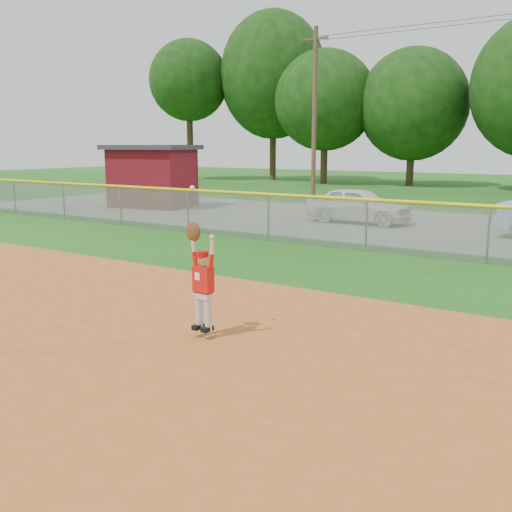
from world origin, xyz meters
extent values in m
plane|color=#1B5413|center=(0.00, 0.00, 0.00)|extent=(120.00, 120.00, 0.00)
cube|color=slate|center=(0.00, 16.00, 0.01)|extent=(44.00, 10.00, 0.03)
imported|color=silver|center=(-2.58, 15.48, 0.73)|extent=(4.12, 1.69, 1.40)
cube|color=#560C12|center=(-13.56, 15.58, 1.42)|extent=(4.07, 3.35, 2.83)
cube|color=#333338|center=(-13.56, 15.58, 2.94)|extent=(4.60, 3.88, 0.23)
cube|color=gray|center=(0.00, 10.00, 0.75)|extent=(40.00, 0.03, 1.50)
cylinder|color=yellow|center=(0.00, 10.00, 1.50)|extent=(40.00, 0.10, 0.10)
cylinder|color=gray|center=(-16.67, 10.00, 0.75)|extent=(0.06, 0.06, 1.50)
cylinder|color=gray|center=(-13.33, 10.00, 0.75)|extent=(0.06, 0.06, 1.50)
cylinder|color=gray|center=(-10.00, 10.00, 0.75)|extent=(0.06, 0.06, 1.50)
cylinder|color=gray|center=(-6.67, 10.00, 0.75)|extent=(0.06, 0.06, 1.50)
cylinder|color=gray|center=(-3.33, 10.00, 0.75)|extent=(0.06, 0.06, 1.50)
cylinder|color=gray|center=(0.00, 10.00, 0.75)|extent=(0.06, 0.06, 1.50)
cylinder|color=gray|center=(3.33, 10.00, 0.75)|extent=(0.06, 0.06, 1.50)
cylinder|color=#4C3823|center=(-8.00, 22.00, 4.50)|extent=(0.24, 0.24, 9.00)
cube|color=#4C3823|center=(-8.00, 22.00, 8.40)|extent=(1.40, 0.10, 0.10)
cylinder|color=black|center=(1.00, 22.00, 8.30)|extent=(18.50, 0.02, 0.02)
cylinder|color=black|center=(1.00, 22.00, 8.50)|extent=(18.50, 0.02, 0.02)
cylinder|color=#422D1C|center=(-27.25, 35.02, 2.93)|extent=(0.56, 0.56, 5.87)
ellipsoid|color=#193F0F|center=(-27.25, 35.02, 8.67)|extent=(6.95, 6.95, 7.05)
cylinder|color=#422D1C|center=(-20.61, 38.40, 3.05)|extent=(0.56, 0.56, 6.10)
ellipsoid|color=#193F0F|center=(-20.61, 38.40, 9.01)|extent=(9.19, 9.19, 10.85)
cylinder|color=#422D1C|center=(-14.62, 36.53, 2.22)|extent=(0.56, 0.56, 4.43)
ellipsoid|color=#193F0F|center=(-14.62, 36.53, 6.55)|extent=(8.01, 8.01, 7.88)
cylinder|color=#422D1C|center=(-8.07, 38.17, 2.05)|extent=(0.56, 0.56, 4.11)
ellipsoid|color=#193F0F|center=(-8.07, 38.17, 6.07)|extent=(8.19, 8.19, 8.39)
cylinder|color=silver|center=(0.75, 1.40, 0.42)|extent=(0.12, 0.12, 0.53)
cylinder|color=silver|center=(0.94, 1.39, 0.42)|extent=(0.12, 0.12, 0.53)
cube|color=black|center=(0.75, 1.37, 0.19)|extent=(0.12, 0.22, 0.07)
cube|color=black|center=(0.94, 1.36, 0.19)|extent=(0.12, 0.22, 0.07)
cube|color=silver|center=(0.84, 1.39, 0.72)|extent=(0.28, 0.16, 0.11)
cube|color=maroon|center=(0.84, 1.39, 0.78)|extent=(0.29, 0.17, 0.04)
cube|color=red|center=(0.84, 1.39, 0.98)|extent=(0.32, 0.19, 0.40)
cube|color=white|center=(0.80, 1.31, 1.03)|extent=(0.10, 0.01, 0.12)
sphere|color=beige|center=(0.84, 1.39, 1.32)|extent=(0.19, 0.19, 0.18)
cylinder|color=#A90C0A|center=(0.84, 1.39, 1.38)|extent=(0.19, 0.19, 0.08)
cube|color=#A90C0A|center=(0.84, 1.30, 1.34)|extent=(0.14, 0.11, 0.02)
cylinder|color=red|center=(0.68, 1.40, 1.29)|extent=(0.11, 0.08, 0.22)
cylinder|color=beige|center=(0.65, 1.40, 1.51)|extent=(0.08, 0.07, 0.24)
ellipsoid|color=#4C2D14|center=(0.65, 1.40, 1.71)|extent=(0.28, 0.14, 0.32)
sphere|color=white|center=(0.65, 1.40, 2.38)|extent=(0.08, 0.08, 0.08)
cylinder|color=red|center=(1.01, 1.38, 1.29)|extent=(0.11, 0.08, 0.22)
cylinder|color=beige|center=(1.03, 1.38, 1.51)|extent=(0.08, 0.07, 0.24)
sphere|color=beige|center=(1.03, 1.38, 1.65)|extent=(0.09, 0.09, 0.08)
camera|label=1|loc=(6.25, -5.37, 3.01)|focal=40.00mm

